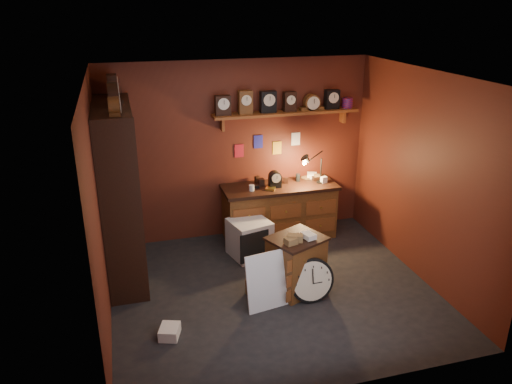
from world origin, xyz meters
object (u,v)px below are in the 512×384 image
Objects in this scene: shelving_unit at (117,186)px; workbench at (279,208)px; low_cabinet at (296,262)px; big_round_clock at (312,280)px.

shelving_unit is 1.48× the size of workbench.
shelving_unit is 2.53m from workbench.
low_cabinet reaches higher than big_round_clock.
workbench reaches higher than low_cabinet.
big_round_clock is at bearing -31.00° from shelving_unit.
workbench is at bearing 55.72° from low_cabinet.
workbench is at bearing 11.85° from shelving_unit.
low_cabinet is at bearing -26.34° from shelving_unit.
big_round_clock is (2.18, -1.31, -0.98)m from shelving_unit.
low_cabinet is at bearing -100.35° from workbench.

